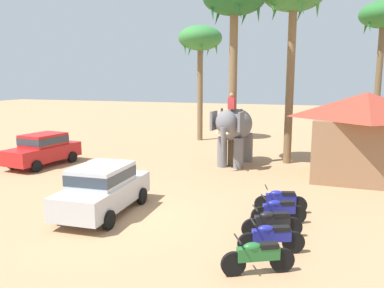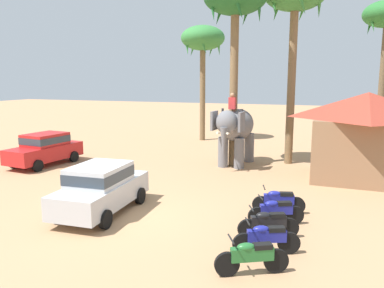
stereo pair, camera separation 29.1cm
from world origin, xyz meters
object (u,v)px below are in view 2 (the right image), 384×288
Objects in this scene: motorcycle_fourth_in_row at (276,211)px; palm_tree_behind_elephant at (203,42)px; roadside_hut at (366,134)px; elephant_with_mahout at (236,128)px; palm_tree_far_back at (295,1)px; motorcycle_far_in_row at (279,201)px; car_sedan_foreground at (101,187)px; palm_tree_left_of_road at (235,4)px; motorcycle_mid_row at (268,223)px; motorcycle_nearest_camera at (252,256)px; car_parked_far_side at (45,148)px; motorcycle_second_in_row at (266,238)px.

palm_tree_behind_elephant is (-7.72, 15.52, 6.82)m from motorcycle_fourth_in_row.
elephant_with_mahout is at bearing 170.87° from roadside_hut.
motorcycle_far_in_row is at bearing -85.91° from palm_tree_far_back.
roadside_hut is (8.75, 7.90, 1.20)m from car_sedan_foreground.
motorcycle_fourth_in_row is 7.73m from roadside_hut.
elephant_with_mahout is 2.23× the size of motorcycle_far_in_row.
roadside_hut is at bearing -7.38° from palm_tree_left_of_road.
elephant_with_mahout is 2.34× the size of motorcycle_mid_row.
palm_tree_far_back is (-0.58, 12.79, 8.09)m from motorcycle_nearest_camera.
roadside_hut reaches higher than motorcycle_nearest_camera.
car_parked_far_side reaches higher than motorcycle_fourth_in_row.
motorcycle_second_in_row is 0.18× the size of palm_tree_left_of_road.
elephant_with_mahout is 6.30m from palm_tree_left_of_road.
motorcycle_fourth_in_row is at bearing -63.55° from palm_tree_behind_elephant.
elephant_with_mahout is 2.32× the size of motorcycle_second_in_row.
car_parked_far_side is at bearing -157.98° from palm_tree_far_back.
motorcycle_second_in_row is (0.15, 1.18, 0.00)m from motorcycle_nearest_camera.
motorcycle_fourth_in_row is (0.06, 1.14, 0.00)m from motorcycle_mid_row.
roadside_hut is at bearing -38.77° from palm_tree_behind_elephant.
motorcycle_nearest_camera is (12.82, -7.84, -0.46)m from car_parked_far_side.
motorcycle_far_in_row is 0.21× the size of palm_tree_behind_elephant.
motorcycle_second_in_row is (5.86, -1.25, -0.46)m from car_sedan_foreground.
palm_tree_left_of_road is at bearing 110.52° from motorcycle_mid_row.
motorcycle_far_in_row is at bearing 90.20° from motorcycle_mid_row.
palm_tree_behind_elephant is at bearing 64.90° from car_parked_far_side.
motorcycle_mid_row is at bearing -92.92° from motorcycle_fourth_in_row.
motorcycle_far_in_row is at bearing 93.47° from motorcycle_fourth_in_row.
palm_tree_behind_elephant is 9.42m from palm_tree_far_back.
motorcycle_mid_row is 1.00× the size of motorcycle_fourth_in_row.
palm_tree_behind_elephant reaches higher than motorcycle_mid_row.
palm_tree_left_of_road is at bearing 116.47° from motorcycle_far_in_row.
motorcycle_mid_row is at bearing 89.34° from motorcycle_nearest_camera.
motorcycle_second_in_row is at bearing -70.88° from palm_tree_left_of_road.
car_parked_far_side is at bearing 142.68° from car_sedan_foreground.
roadside_hut is (2.89, 9.15, 1.66)m from motorcycle_second_in_row.
palm_tree_behind_elephant is (-7.64, 18.90, 6.82)m from motorcycle_nearest_camera.
elephant_with_mahout is at bearing 109.63° from motorcycle_mid_row.
car_sedan_foreground is 0.99× the size of car_parked_far_side.
motorcycle_mid_row is 13.31m from palm_tree_far_back.
palm_tree_left_of_road is (9.51, 3.31, 7.35)m from car_parked_far_side.
motorcycle_nearest_camera is 0.17× the size of palm_tree_far_back.
motorcycle_far_in_row is 0.19× the size of palm_tree_left_of_road.
palm_tree_far_back is (12.24, 4.95, 7.62)m from car_parked_far_side.
elephant_with_mahout is at bearing 105.86° from motorcycle_nearest_camera.
motorcycle_far_in_row is at bearing -62.06° from palm_tree_behind_elephant.
palm_tree_left_of_road reaches higher than car_parked_far_side.
palm_tree_behind_elephant is at bearing 139.14° from palm_tree_far_back.
palm_tree_behind_elephant is at bearing 96.65° from car_sedan_foreground.
motorcycle_far_in_row is 17.70m from palm_tree_behind_elephant.
palm_tree_behind_elephant is 14.63m from roadside_hut.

